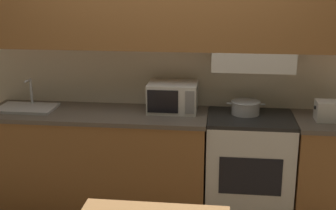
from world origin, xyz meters
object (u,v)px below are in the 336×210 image
Objects in this scene: sink_basin at (27,107)px; stove_range at (248,168)px; cooking_pot at (246,107)px; microwave at (173,97)px; toaster at (333,111)px.

stove_range is at bearing 0.25° from sink_basin.
cooking_pot is 0.62m from microwave.
sink_basin is at bearing -177.55° from cooking_pot.
toaster is 0.57× the size of sink_basin.
toaster is (1.30, -0.14, -0.04)m from microwave.
toaster is (0.64, -0.03, 0.54)m from stove_range.
cooking_pot is at bearing -2.79° from microwave.
cooking_pot is 1.15× the size of toaster.
stove_range is 2.22× the size of microwave.
toaster reaches higher than stove_range.
sink_basin reaches higher than toaster.
sink_basin is at bearing -179.75° from stove_range.
stove_range is 1.87× the size of sink_basin.
stove_range is 0.84m from toaster.
cooking_pot is (-0.04, 0.07, 0.52)m from stove_range.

